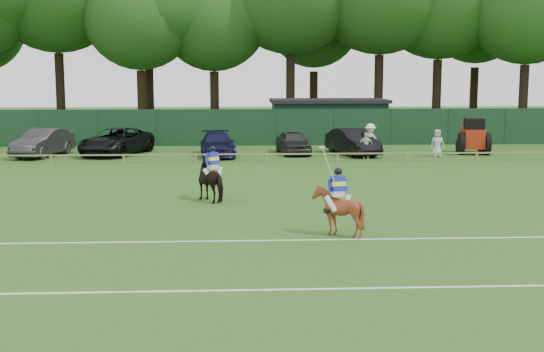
{
  "coord_description": "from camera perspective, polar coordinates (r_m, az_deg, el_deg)",
  "views": [
    {
      "loc": [
        -0.82,
        -22.53,
        5.14
      ],
      "look_at": [
        0.5,
        3.0,
        1.4
      ],
      "focal_mm": 48.0,
      "sensor_mm": 36.0,
      "label": 1
    }
  ],
  "objects": [
    {
      "name": "tree_row",
      "position": [
        57.83,
        -0.15,
        3.23
      ],
      "size": [
        96.0,
        12.0,
        21.0
      ],
      "primitive_type": null,
      "color": "#26561C",
      "rests_on": "ground"
    },
    {
      "name": "suv_black",
      "position": [
        45.38,
        -12.12,
        2.67
      ],
      "size": [
        4.5,
        6.42,
        1.63
      ],
      "primitive_type": "imported",
      "rotation": [
        0.0,
        0.0,
        -0.34
      ],
      "color": "black",
      "rests_on": "ground"
    },
    {
      "name": "tractor",
      "position": [
        46.46,
        15.49,
        2.96
      ],
      "size": [
        2.11,
        2.84,
        2.2
      ],
      "rotation": [
        0.0,
        0.0,
        -0.15
      ],
      "color": "#A2240E",
      "rests_on": "ground"
    },
    {
      "name": "spectator_mid",
      "position": [
        42.62,
        7.35,
        2.38
      ],
      "size": [
        0.91,
        0.38,
        1.56
      ],
      "primitive_type": "imported",
      "rotation": [
        0.0,
        0.0,
        -0.0
      ],
      "color": "silver",
      "rests_on": "ground"
    },
    {
      "name": "ground",
      "position": [
        23.13,
        -0.86,
        -4.52
      ],
      "size": [
        160.0,
        160.0,
        0.0
      ],
      "primitive_type": "plane",
      "color": "#1E4C14",
      "rests_on": "ground"
    },
    {
      "name": "utility_shed",
      "position": [
        53.1,
        4.44,
        4.41
      ],
      "size": [
        8.4,
        4.4,
        3.04
      ],
      "color": "#14331E",
      "rests_on": "ground"
    },
    {
      "name": "rider_dark",
      "position": [
        28.66,
        -4.65,
        1.08
      ],
      "size": [
        0.84,
        0.66,
        1.41
      ],
      "rotation": [
        0.0,
        0.0,
        3.76
      ],
      "color": "silver",
      "rests_on": "ground"
    },
    {
      "name": "perimeter_fence",
      "position": [
        49.69,
        -2.01,
        3.83
      ],
      "size": [
        92.08,
        0.08,
        2.5
      ],
      "color": "#14351E",
      "rests_on": "ground"
    },
    {
      "name": "horse_dark",
      "position": [
        28.78,
        -4.65,
        -0.36
      ],
      "size": [
        1.81,
        2.07,
        1.62
      ],
      "primitive_type": "imported",
      "rotation": [
        0.0,
        0.0,
        3.76
      ],
      "color": "black",
      "rests_on": "ground"
    },
    {
      "name": "sedan_grey",
      "position": [
        45.63,
        -17.54,
        2.51
      ],
      "size": [
        2.96,
        5.26,
        1.64
      ],
      "primitive_type": "imported",
      "rotation": [
        0.0,
        0.0,
        -0.26
      ],
      "color": "#323134",
      "rests_on": "ground"
    },
    {
      "name": "pitch_rail",
      "position": [
        40.81,
        -1.79,
        1.72
      ],
      "size": [
        62.1,
        0.1,
        0.5
      ],
      "color": "#997F5B",
      "rests_on": "ground"
    },
    {
      "name": "spectator_left",
      "position": [
        44.06,
        7.71,
        2.83
      ],
      "size": [
        1.41,
        1.03,
        1.95
      ],
      "primitive_type": "imported",
      "rotation": [
        0.0,
        0.0,
        0.27
      ],
      "color": "white",
      "rests_on": "ground"
    },
    {
      "name": "estate_black",
      "position": [
        44.6,
        6.36,
        2.68
      ],
      "size": [
        2.99,
        5.09,
        1.58
      ],
      "primitive_type": "imported",
      "rotation": [
        0.0,
        0.0,
        0.29
      ],
      "color": "black",
      "rests_on": "ground"
    },
    {
      "name": "sedan_navy",
      "position": [
        43.77,
        -4.29,
        2.49
      ],
      "size": [
        2.35,
        5.02,
        1.42
      ],
      "primitive_type": "imported",
      "rotation": [
        0.0,
        0.0,
        0.08
      ],
      "color": "#101135",
      "rests_on": "ground"
    },
    {
      "name": "horse_chestnut",
      "position": [
        22.78,
        5.17,
        -2.74
      ],
      "size": [
        1.57,
        1.69,
        1.57
      ],
      "primitive_type": "imported",
      "rotation": [
        0.0,
        0.0,
        3.38
      ],
      "color": "maroon",
      "rests_on": "ground"
    },
    {
      "name": "pitch_lines",
      "position": [
        19.73,
        -0.48,
        -6.76
      ],
      "size": [
        60.0,
        5.1,
        0.01
      ],
      "color": "silver",
      "rests_on": "ground"
    },
    {
      "name": "rider_chestnut",
      "position": [
        22.64,
        5.2,
        -0.95
      ],
      "size": [
        0.97,
        0.51,
        2.05
      ],
      "rotation": [
        0.0,
        0.0,
        3.38
      ],
      "color": "silver",
      "rests_on": "ground"
    },
    {
      "name": "hatch_grey",
      "position": [
        44.73,
        1.67,
        2.64
      ],
      "size": [
        2.18,
        4.37,
        1.43
      ],
      "primitive_type": "imported",
      "rotation": [
        0.0,
        0.0,
        0.12
      ],
      "color": "#2D2E30",
      "rests_on": "ground"
    },
    {
      "name": "spectator_right",
      "position": [
        44.2,
        12.85,
        2.51
      ],
      "size": [
        0.8,
        0.52,
        1.65
      ],
      "primitive_type": "imported",
      "rotation": [
        0.0,
        0.0,
        0.0
      ],
      "color": "beige",
      "rests_on": "ground"
    }
  ]
}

